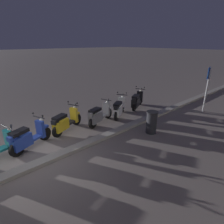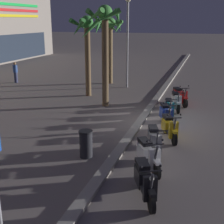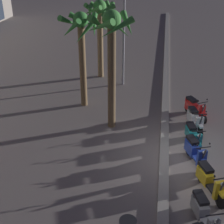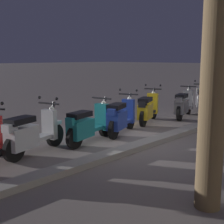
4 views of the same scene
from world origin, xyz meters
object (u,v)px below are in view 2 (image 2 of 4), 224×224
Objects in this scene: scooter_black_mid_rear at (144,180)px; scooter_teal_far_back at (169,108)px; scooter_silver_lead_nearest at (176,101)px; scooter_red_tail_end at (179,96)px; scooter_yellow_mid_centre at (169,127)px; scooter_blue_second_in_line at (166,114)px; scooter_grey_last_in_row at (154,140)px; street_lamp at (128,33)px; pedestrian_strolling_near_curb at (15,72)px; palm_tree_near_sign at (87,37)px; scooter_white_mid_front at (147,155)px; palm_tree_by_mall_entrance at (110,34)px; palm_tree_far_corner at (105,33)px; litter_bin at (86,144)px.

scooter_black_mid_rear is 0.92× the size of scooter_teal_far_back.
scooter_teal_far_back is 1.02× the size of scooter_silver_lead_nearest.
scooter_red_tail_end is (9.80, 0.06, 0.00)m from scooter_black_mid_rear.
scooter_black_mid_rear and scooter_yellow_mid_centre have the same top height.
scooter_black_mid_rear is 0.98× the size of scooter_blue_second_in_line.
scooter_yellow_mid_centre reaches higher than scooter_grey_last_in_row.
street_lamp is (6.06, 3.70, 3.25)m from scooter_teal_far_back.
scooter_blue_second_in_line is at bearing -117.91° from pedestrian_strolling_near_curb.
palm_tree_near_sign is at bearing 44.56° from scooter_yellow_mid_centre.
scooter_yellow_mid_centre is 2.82m from scooter_teal_far_back.
palm_tree_by_mall_entrance is (12.74, 5.30, 3.09)m from scooter_white_mid_front.
scooter_silver_lead_nearest is 5.08m from palm_tree_far_corner.
scooter_blue_second_in_line is 0.28× the size of street_lamp.
scooter_blue_second_in_line and scooter_red_tail_end have the same top height.
scooter_black_mid_rear is 2.94m from scooter_grey_last_in_row.
palm_tree_far_corner is at bearing -164.58° from palm_tree_by_mall_entrance.
palm_tree_by_mall_entrance reaches higher than scooter_silver_lead_nearest.
scooter_grey_last_in_row is 0.37× the size of palm_tree_near_sign.
scooter_silver_lead_nearest is 0.37× the size of palm_tree_by_mall_entrance.
scooter_red_tail_end is at bearing 0.36° from scooter_black_mid_rear.
scooter_white_mid_front is 0.90× the size of scooter_yellow_mid_centre.
scooter_yellow_mid_centre is at bearing -177.41° from scooter_silver_lead_nearest.
street_lamp reaches higher than scooter_grey_last_in_row.
scooter_yellow_mid_centre and scooter_silver_lead_nearest have the same top height.
scooter_white_mid_front and scooter_blue_second_in_line have the same top height.
scooter_yellow_mid_centre is 0.33× the size of palm_tree_far_corner.
scooter_yellow_mid_centre is at bearing -135.44° from palm_tree_near_sign.
litter_bin is at bearing -172.07° from street_lamp.
scooter_grey_last_in_row is (2.92, 0.26, -0.01)m from scooter_black_mid_rear.
pedestrian_strolling_near_curb is at bearing 51.62° from scooter_grey_last_in_row.
palm_tree_far_corner is (-1.98, -1.78, 0.33)m from palm_tree_near_sign.
palm_tree_by_mall_entrance is 7.57m from pedestrian_strolling_near_curb.
street_lamp is at bearing -124.04° from palm_tree_by_mall_entrance.
palm_tree_by_mall_entrance is 0.90× the size of palm_tree_far_corner.
scooter_grey_last_in_row is 4.34m from scooter_teal_far_back.
scooter_teal_far_back is at bearing 173.25° from scooter_silver_lead_nearest.
scooter_grey_last_in_row is 1.85× the size of litter_bin.
scooter_black_mid_rear is at bearing -154.98° from palm_tree_far_corner.
litter_bin is at bearing -158.94° from palm_tree_near_sign.
scooter_grey_last_in_row is 11.51m from street_lamp.
palm_tree_by_mall_entrance is 4.11m from palm_tree_near_sign.
scooter_blue_second_in_line is at bearing 12.49° from scooter_yellow_mid_centre.
scooter_teal_far_back is 0.30× the size of street_lamp.
scooter_yellow_mid_centre reaches higher than scooter_teal_far_back.
scooter_blue_second_in_line is 1.15m from scooter_teal_far_back.
scooter_red_tail_end is at bearing -5.28° from scooter_teal_far_back.
palm_tree_far_corner reaches higher than palm_tree_by_mall_entrance.
scooter_blue_second_in_line is at bearing -121.33° from palm_tree_far_corner.
pedestrian_strolling_near_curb is at bearing 71.62° from palm_tree_near_sign.
scooter_grey_last_in_row is 1.15× the size of pedestrian_strolling_near_curb.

